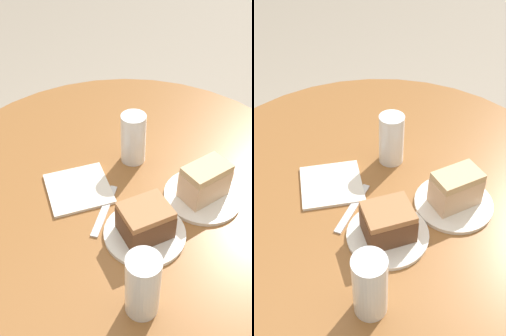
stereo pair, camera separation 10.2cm
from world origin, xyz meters
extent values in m
plane|color=gray|center=(0.00, 0.00, 0.00)|extent=(8.00, 8.00, 0.00)
cylinder|color=brown|center=(0.00, 0.00, 0.01)|extent=(0.64, 0.64, 0.03)
cylinder|color=brown|center=(0.00, 0.00, 0.36)|extent=(0.12, 0.12, 0.68)
cylinder|color=brown|center=(0.00, 0.00, 0.72)|extent=(1.09, 1.09, 0.03)
cylinder|color=brown|center=(-0.32, 0.64, 0.20)|extent=(0.04, 0.04, 0.41)
cylinder|color=silver|center=(0.18, -0.07, 0.74)|extent=(0.19, 0.19, 0.01)
cylinder|color=silver|center=(0.17, 0.12, 0.74)|extent=(0.20, 0.20, 0.01)
cube|color=brown|center=(0.18, -0.07, 0.78)|extent=(0.11, 0.12, 0.06)
cube|color=#9E6B42|center=(0.18, -0.07, 0.82)|extent=(0.10, 0.12, 0.02)
cube|color=beige|center=(0.17, 0.12, 0.78)|extent=(0.07, 0.11, 0.07)
cube|color=tan|center=(0.17, 0.12, 0.83)|extent=(0.07, 0.11, 0.02)
cylinder|color=beige|center=(0.32, -0.18, 0.79)|extent=(0.06, 0.06, 0.12)
cylinder|color=white|center=(0.32, -0.18, 0.81)|extent=(0.07, 0.07, 0.15)
cylinder|color=silver|center=(-0.06, 0.06, 0.79)|extent=(0.06, 0.06, 0.11)
cylinder|color=white|center=(-0.06, 0.06, 0.81)|extent=(0.07, 0.07, 0.15)
cube|color=silver|center=(-0.04, -0.12, 0.74)|extent=(0.19, 0.19, 0.01)
cube|color=silver|center=(0.06, -0.11, 0.74)|extent=(0.13, 0.14, 0.00)
camera|label=1|loc=(0.63, -0.44, 1.45)|focal=42.00mm
camera|label=2|loc=(0.68, -0.35, 1.45)|focal=42.00mm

